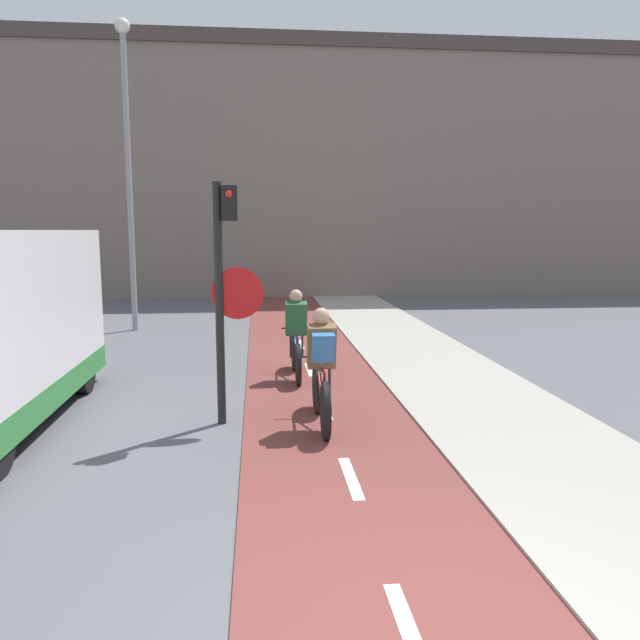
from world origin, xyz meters
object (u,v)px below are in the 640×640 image
at_px(cyclist_near, 321,372).
at_px(traffic_light_pole, 225,277).
at_px(street_lamp_far, 128,147).
at_px(cyclist_far, 296,339).

bearing_deg(cyclist_near, traffic_light_pole, 167.63).
bearing_deg(street_lamp_far, cyclist_near, -64.64).
relative_size(cyclist_near, cyclist_far, 1.02).
bearing_deg(traffic_light_pole, cyclist_near, -12.37).
distance_m(traffic_light_pole, street_lamp_far, 8.82).
height_order(traffic_light_pole, street_lamp_far, street_lamp_far).
bearing_deg(cyclist_far, street_lamp_far, 124.03).
bearing_deg(cyclist_near, cyclist_far, 93.32).
xyz_separation_m(traffic_light_pole, cyclist_near, (1.21, -0.27, -1.22)).
bearing_deg(cyclist_near, street_lamp_far, 115.36).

